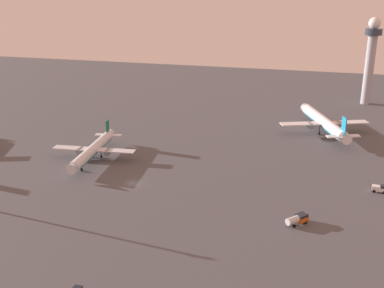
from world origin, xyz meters
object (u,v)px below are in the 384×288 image
at_px(airplane_far_stand, 324,122).
at_px(fuel_truck, 297,219).
at_px(control_tower, 371,55).
at_px(cargo_loader, 380,188).
at_px(airplane_near_gate, 93,149).

relative_size(airplane_far_stand, fuel_truck, 7.17).
relative_size(control_tower, cargo_loader, 9.74).
relative_size(control_tower, airplane_far_stand, 0.95).
bearing_deg(airplane_far_stand, cargo_loader, -94.38).
relative_size(cargo_loader, fuel_truck, 0.70).
relative_size(airplane_near_gate, fuel_truck, 6.07).
xyz_separation_m(airplane_near_gate, airplane_far_stand, (75.00, 52.22, 0.85)).
distance_m(control_tower, fuel_truck, 138.94).
distance_m(airplane_near_gate, fuel_truck, 75.29).
relative_size(airplane_far_stand, cargo_loader, 10.21).
distance_m(airplane_far_stand, fuel_truck, 79.68).
xyz_separation_m(cargo_loader, fuel_truck, (-21.64, -25.69, 0.19)).
xyz_separation_m(control_tower, airplane_far_stand, (-19.19, -55.47, -19.65)).
xyz_separation_m(control_tower, fuel_truck, (-24.04, -134.94, -22.73)).
bearing_deg(airplane_near_gate, control_tower, -137.34).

